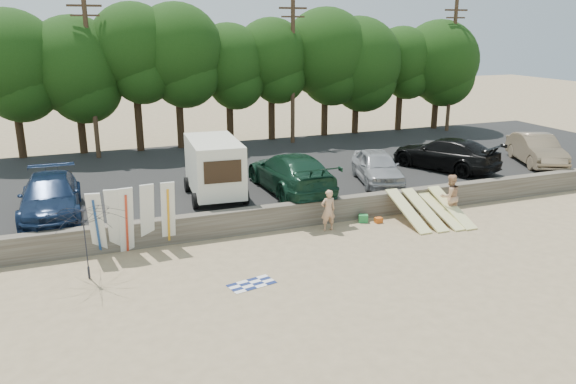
# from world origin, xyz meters

# --- Properties ---
(ground) EXTENTS (120.00, 120.00, 0.00)m
(ground) POSITION_xyz_m (0.00, 0.00, 0.00)
(ground) COLOR tan
(ground) RESTS_ON ground
(seawall) EXTENTS (44.00, 0.50, 1.00)m
(seawall) POSITION_xyz_m (0.00, 3.00, 0.50)
(seawall) COLOR #6B6356
(seawall) RESTS_ON ground
(parking_lot) EXTENTS (44.00, 14.50, 0.70)m
(parking_lot) POSITION_xyz_m (0.00, 10.50, 0.35)
(parking_lot) COLOR #282828
(parking_lot) RESTS_ON ground
(treeline) EXTENTS (33.44, 6.31, 8.65)m
(treeline) POSITION_xyz_m (-0.08, 17.45, 6.02)
(treeline) COLOR #382616
(treeline) RESTS_ON parking_lot
(utility_poles) EXTENTS (25.80, 0.26, 9.00)m
(utility_poles) POSITION_xyz_m (2.00, 16.00, 5.43)
(utility_poles) COLOR #473321
(utility_poles) RESTS_ON parking_lot
(box_trailer) EXTENTS (2.56, 4.20, 2.58)m
(box_trailer) POSITION_xyz_m (-5.69, 5.88, 2.15)
(box_trailer) COLOR silver
(box_trailer) RESTS_ON parking_lot
(car_0) EXTENTS (2.37, 5.54, 1.59)m
(car_0) POSITION_xyz_m (-12.34, 5.79, 1.50)
(car_0) COLOR #11203D
(car_0) RESTS_ON parking_lot
(car_1) EXTENTS (2.64, 6.13, 1.76)m
(car_1) POSITION_xyz_m (-2.22, 5.65, 1.58)
(car_1) COLOR #133423
(car_1) RESTS_ON parking_lot
(car_2) EXTENTS (2.97, 4.86, 1.55)m
(car_2) POSITION_xyz_m (2.20, 5.52, 1.47)
(car_2) COLOR #A0A0A5
(car_2) RESTS_ON parking_lot
(car_3) EXTENTS (4.42, 6.21, 1.67)m
(car_3) POSITION_xyz_m (6.81, 6.51, 1.54)
(car_3) COLOR black
(car_3) RESTS_ON parking_lot
(car_4) EXTENTS (3.49, 5.19, 1.62)m
(car_4) POSITION_xyz_m (12.17, 5.67, 1.51)
(car_4) COLOR #867055
(car_4) RESTS_ON parking_lot
(surfboard_upright_0) EXTENTS (0.63, 0.90, 2.50)m
(surfboard_upright_0) POSITION_xyz_m (-10.80, 2.50, 1.25)
(surfboard_upright_0) COLOR silver
(surfboard_upright_0) RESTS_ON ground
(surfboard_upright_1) EXTENTS (0.61, 0.76, 2.54)m
(surfboard_upright_1) POSITION_xyz_m (-10.20, 2.54, 1.27)
(surfboard_upright_1) COLOR silver
(surfboard_upright_1) RESTS_ON ground
(surfboard_upright_2) EXTENTS (0.56, 0.67, 2.55)m
(surfboard_upright_2) POSITION_xyz_m (-9.79, 2.49, 1.27)
(surfboard_upright_2) COLOR silver
(surfboard_upright_2) RESTS_ON ground
(surfboard_upright_3) EXTENTS (0.55, 0.63, 2.56)m
(surfboard_upright_3) POSITION_xyz_m (-9.04, 2.63, 1.28)
(surfboard_upright_3) COLOR silver
(surfboard_upright_3) RESTS_ON ground
(surfboard_upright_4) EXTENTS (0.50, 0.54, 2.57)m
(surfboard_upright_4) POSITION_xyz_m (-8.28, 2.61, 1.28)
(surfboard_upright_4) COLOR silver
(surfboard_upright_4) RESTS_ON ground
(surfboard_low_0) EXTENTS (0.56, 2.83, 1.13)m
(surfboard_low_0) POSITION_xyz_m (1.43, 1.59, 0.57)
(surfboard_low_0) COLOR #E7E091
(surfboard_low_0) RESTS_ON ground
(surfboard_low_1) EXTENTS (0.56, 2.84, 1.09)m
(surfboard_low_1) POSITION_xyz_m (2.20, 1.51, 0.54)
(surfboard_low_1) COLOR #E7E091
(surfboard_low_1) RESTS_ON ground
(surfboard_low_2) EXTENTS (0.56, 2.90, 0.90)m
(surfboard_low_2) POSITION_xyz_m (2.96, 1.43, 0.45)
(surfboard_low_2) COLOR #E7E091
(surfboard_low_2) RESTS_ON ground
(surfboard_low_3) EXTENTS (0.56, 2.84, 1.11)m
(surfboard_low_3) POSITION_xyz_m (3.44, 1.32, 0.56)
(surfboard_low_3) COLOR #E7E091
(surfboard_low_3) RESTS_ON ground
(beachgoer_a) EXTENTS (0.63, 0.42, 1.70)m
(beachgoer_a) POSITION_xyz_m (-2.00, 2.08, 0.85)
(beachgoer_a) COLOR tan
(beachgoer_a) RESTS_ON ground
(beachgoer_b) EXTENTS (0.94, 0.73, 1.93)m
(beachgoer_b) POSITION_xyz_m (3.49, 1.56, 0.96)
(beachgoer_b) COLOR tan
(beachgoer_b) RESTS_ON ground
(cooler) EXTENTS (0.47, 0.43, 0.32)m
(cooler) POSITION_xyz_m (-0.21, 2.40, 0.16)
(cooler) COLOR #24843D
(cooler) RESTS_ON ground
(gear_bag) EXTENTS (0.30, 0.25, 0.22)m
(gear_bag) POSITION_xyz_m (0.36, 2.10, 0.11)
(gear_bag) COLOR #C55417
(gear_bag) RESTS_ON ground
(beach_towel) EXTENTS (1.78, 1.78, 0.00)m
(beach_towel) POSITION_xyz_m (-6.41, -1.56, 0.01)
(beach_towel) COLOR white
(beach_towel) RESTS_ON ground
(beach_umbrella) EXTENTS (3.80, 3.81, 2.50)m
(beach_umbrella) POSITION_xyz_m (-11.21, 0.83, 1.25)
(beach_umbrella) COLOR black
(beach_umbrella) RESTS_ON ground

